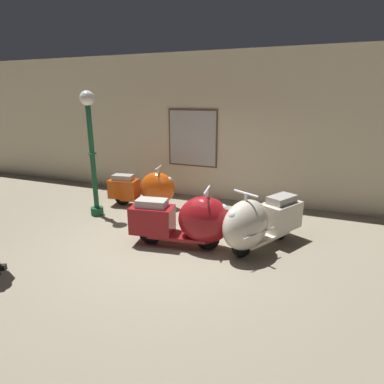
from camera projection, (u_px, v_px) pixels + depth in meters
name	position (u px, v px, depth m)	size (l,w,h in m)	color
ground_plane	(163.00, 247.00, 5.88)	(60.00, 60.00, 0.00)	gray
showroom_back_wall	(226.00, 129.00, 8.19)	(18.00, 0.63, 3.69)	beige
scooter_0	(147.00, 189.00, 7.91)	(1.72, 0.75, 1.01)	black
scooter_1	(188.00, 221.00, 5.76)	(1.89, 0.80, 1.12)	black
scooter_2	(257.00, 223.00, 5.65)	(1.33, 1.89, 1.13)	black
lamppost	(91.00, 145.00, 7.03)	(0.31, 0.31, 2.75)	#144728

